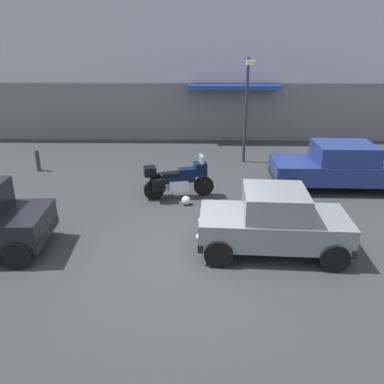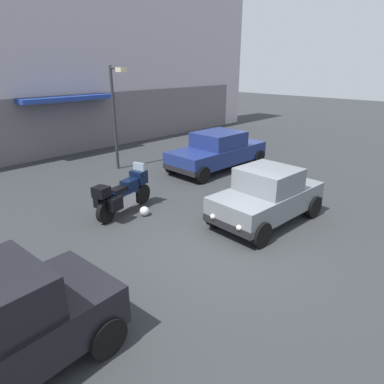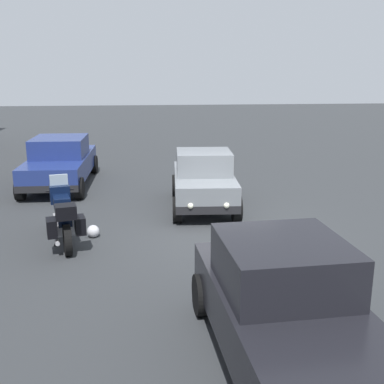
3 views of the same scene
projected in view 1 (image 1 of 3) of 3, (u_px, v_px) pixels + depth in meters
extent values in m
plane|color=#2D3033|center=(191.00, 253.00, 9.04)|extent=(80.00, 80.00, 0.00)
cube|color=#B2A8B2|center=(195.00, 38.00, 18.89)|extent=(31.22, 2.40, 9.74)
cube|color=#625C62|center=(195.00, 112.00, 19.03)|extent=(28.10, 0.12, 2.80)
cube|color=navy|center=(234.00, 87.00, 18.12)|extent=(4.40, 1.10, 0.20)
cylinder|color=black|center=(204.00, 186.00, 12.34)|extent=(0.65, 0.29, 0.64)
cylinder|color=black|center=(154.00, 190.00, 12.01)|extent=(0.65, 0.29, 0.64)
cylinder|color=#B7B7BC|center=(203.00, 174.00, 12.17)|extent=(0.33, 0.14, 0.68)
cube|color=#B7B7BC|center=(178.00, 185.00, 12.13)|extent=(0.68, 0.53, 0.36)
cube|color=black|center=(178.00, 178.00, 12.04)|extent=(1.13, 0.53, 0.28)
cube|color=black|center=(187.00, 172.00, 12.03)|extent=(0.59, 0.45, 0.24)
cube|color=black|center=(171.00, 174.00, 11.95)|extent=(0.61, 0.42, 0.12)
cube|color=black|center=(200.00, 169.00, 12.09)|extent=(0.45, 0.51, 0.40)
cube|color=#8C9EAD|center=(202.00, 159.00, 11.99)|extent=(0.17, 0.41, 0.28)
sphere|color=#EAEACC|center=(206.00, 168.00, 12.13)|extent=(0.14, 0.14, 0.14)
cylinder|color=black|center=(198.00, 166.00, 12.04)|extent=(0.18, 0.61, 0.04)
cylinder|color=#B7B7BC|center=(158.00, 188.00, 12.23)|extent=(0.56, 0.22, 0.09)
cube|color=black|center=(156.00, 179.00, 12.19)|extent=(0.44, 0.29, 0.36)
cube|color=black|center=(159.00, 185.00, 11.68)|extent=(0.44, 0.29, 0.36)
cube|color=black|center=(150.00, 171.00, 11.76)|extent=(0.44, 0.47, 0.28)
cylinder|color=black|center=(172.00, 191.00, 12.36)|extent=(0.05, 0.13, 0.29)
sphere|color=silver|center=(186.00, 200.00, 11.68)|extent=(0.28, 0.28, 0.28)
cube|color=black|center=(46.00, 234.00, 9.05)|extent=(0.22, 1.64, 0.20)
cylinder|color=black|center=(17.00, 255.00, 8.34)|extent=(0.65, 0.26, 0.64)
cylinder|color=black|center=(41.00, 223.00, 9.79)|extent=(0.65, 0.26, 0.64)
cube|color=navy|center=(340.00, 170.00, 12.83)|extent=(4.53, 1.84, 0.64)
cube|color=navy|center=(344.00, 152.00, 12.61)|extent=(1.93, 1.65, 0.60)
cube|color=#8C9EAD|center=(372.00, 153.00, 12.58)|extent=(0.09, 1.50, 0.51)
cube|color=#8C9EAD|center=(317.00, 152.00, 12.63)|extent=(0.09, 1.50, 0.48)
cube|color=black|center=(274.00, 176.00, 12.98)|extent=(0.15, 1.76, 0.20)
cylinder|color=black|center=(382.00, 172.00, 13.67)|extent=(0.64, 0.23, 0.64)
cylinder|color=black|center=(281.00, 171.00, 13.79)|extent=(0.64, 0.23, 0.64)
cylinder|color=black|center=(290.00, 187.00, 12.23)|extent=(0.64, 0.23, 0.64)
cube|color=slate|center=(273.00, 227.00, 8.89)|extent=(3.48, 1.75, 0.64)
cube|color=slate|center=(275.00, 203.00, 8.66)|extent=(1.48, 1.51, 0.60)
cube|color=#8C9EAD|center=(246.00, 202.00, 8.71)|extent=(0.13, 1.33, 0.51)
cube|color=#8C9EAD|center=(304.00, 203.00, 8.62)|extent=(0.13, 1.33, 0.48)
cube|color=black|center=(202.00, 233.00, 9.08)|extent=(0.21, 1.56, 0.20)
cube|color=black|center=(344.00, 238.00, 8.86)|extent=(0.21, 1.56, 0.20)
cylinder|color=black|center=(219.00, 253.00, 8.40)|extent=(0.65, 0.26, 0.64)
cylinder|color=black|center=(219.00, 224.00, 9.78)|extent=(0.65, 0.26, 0.64)
cylinder|color=black|center=(334.00, 257.00, 8.24)|extent=(0.65, 0.26, 0.64)
cylinder|color=black|center=(318.00, 227.00, 9.61)|extent=(0.65, 0.26, 0.64)
sphere|color=silver|center=(199.00, 237.00, 8.64)|extent=(0.14, 0.14, 0.14)
sphere|color=silver|center=(201.00, 221.00, 9.44)|extent=(0.14, 0.14, 0.14)
cylinder|color=#2D2D33|center=(246.00, 112.00, 15.23)|extent=(0.12, 0.12, 4.12)
cylinder|color=#2D2D33|center=(250.00, 61.00, 14.18)|extent=(0.08, 0.70, 0.08)
cube|color=beige|center=(251.00, 62.00, 13.88)|extent=(0.28, 0.36, 0.16)
cylinder|color=#333338|center=(38.00, 161.00, 14.70)|extent=(0.16, 0.16, 0.77)
sphere|color=#333338|center=(36.00, 151.00, 14.56)|extent=(0.16, 0.16, 0.16)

